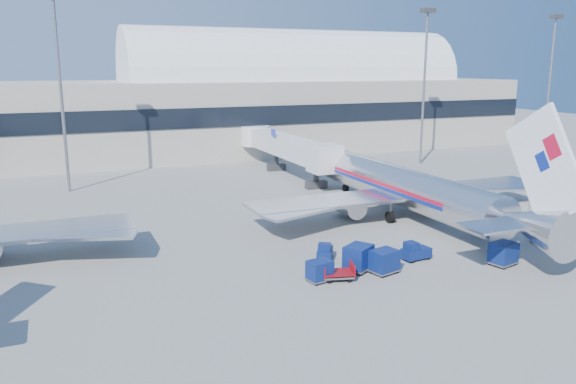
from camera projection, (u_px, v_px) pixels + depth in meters
name	position (u px, v px, depth m)	size (l,w,h in m)	color
ground	(338.00, 243.00, 47.08)	(260.00, 260.00, 0.00)	gray
terminal	(102.00, 110.00, 90.55)	(170.00, 28.15, 21.00)	#B2AA9E
airliner_main	(408.00, 188.00, 54.29)	(32.00, 37.26, 12.07)	silver
jetbridge_near	(282.00, 145.00, 76.80)	(4.40, 27.50, 6.25)	silver
mast_west	(58.00, 63.00, 63.20)	(2.00, 1.20, 22.60)	slate
mast_east	(425.00, 64.00, 82.22)	(2.00, 1.20, 22.60)	slate
mast_far_east	(552.00, 64.00, 91.73)	(2.00, 1.20, 22.60)	slate
barrier_near	(489.00, 211.00, 55.63)	(3.00, 0.55, 0.90)	#9E9E96
barrier_mid	(515.00, 208.00, 56.88)	(3.00, 0.55, 0.90)	#9E9E96
barrier_far	(539.00, 205.00, 58.14)	(3.00, 0.55, 0.90)	#9E9E96
tug_lead	(415.00, 251.00, 42.75)	(2.35, 1.34, 1.47)	#0B1C55
tug_right	(492.00, 229.00, 48.53)	(2.73, 1.98, 1.61)	#0B1C55
tug_left	(325.00, 252.00, 42.76)	(2.07, 2.40, 1.41)	#0B1C55
cart_train_a	(384.00, 261.00, 39.92)	(2.26, 1.92, 1.72)	#0B1C55
cart_train_b	(358.00, 257.00, 40.43)	(2.68, 2.52, 1.89)	#0B1C55
cart_train_c	(320.00, 271.00, 38.41)	(1.89, 1.57, 1.48)	#0B1C55
cart_solo_near	(503.00, 253.00, 41.55)	(2.26, 1.91, 1.74)	#0B1C55
cart_solo_far	(545.00, 232.00, 46.75)	(2.17, 1.77, 1.75)	#0B1C55
cart_open_red	(338.00, 274.00, 38.78)	(2.52, 2.07, 0.59)	slate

